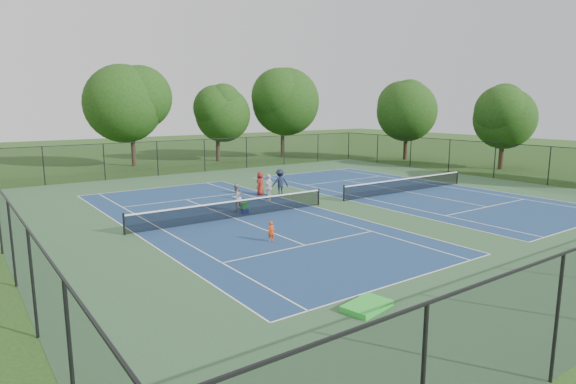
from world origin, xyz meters
TOP-DOWN VIEW (x-y plane):
  - ground at (0.00, 0.00)m, footprint 140.00×140.00m
  - court_pad at (0.00, 0.00)m, footprint 36.00×36.00m
  - tennis_court_left at (-7.00, 0.00)m, footprint 12.00×23.83m
  - tennis_court_right at (7.00, 0.00)m, footprint 12.00×23.83m
  - perimeter_fence at (0.00, 0.00)m, footprint 36.08×36.08m
  - tree_back_b at (-4.00, 26.00)m, footprint 7.60×7.60m
  - tree_back_c at (5.00, 25.00)m, footprint 6.00×6.00m
  - tree_back_d at (13.00, 24.00)m, footprint 7.80×7.80m
  - tree_side_e at (23.00, 14.00)m, footprint 6.60×6.60m
  - tree_side_f at (24.00, 3.00)m, footprint 5.80×5.80m
  - child_player at (-7.87, -5.01)m, footprint 0.38×0.28m
  - instructor at (-5.96, 1.57)m, footprint 0.91×0.80m
  - bystander_a at (-2.84, 2.86)m, footprint 1.10×0.95m
  - bystander_b at (-1.15, 4.03)m, footprint 1.32×0.97m
  - bystander_c at (-2.14, 4.98)m, footprint 0.93×0.86m
  - ball_crate at (-5.96, 0.60)m, footprint 0.37×0.33m
  - ball_hopper at (-5.96, 0.60)m, footprint 0.34×0.28m
  - green_tarp at (-9.55, -12.79)m, footprint 1.68×1.24m

SIDE VIEW (x-z plane):
  - ground at x=0.00m, z-range 0.00..0.00m
  - court_pad at x=0.00m, z-range 0.00..0.01m
  - green_tarp at x=-9.55m, z-range 0.01..0.18m
  - tennis_court_left at x=-7.00m, z-range -0.44..0.63m
  - tennis_court_right at x=7.00m, z-range -0.44..0.63m
  - ball_crate at x=-5.96m, z-range 0.00..0.30m
  - child_player at x=-7.87m, z-range 0.00..0.94m
  - ball_hopper at x=-5.96m, z-range 0.30..0.66m
  - instructor at x=-5.96m, z-range 0.00..1.58m
  - bystander_c at x=-2.14m, z-range 0.00..1.60m
  - bystander_a at x=-2.84m, z-range 0.00..1.77m
  - bystander_b at x=-1.15m, z-range 0.00..1.82m
  - perimeter_fence at x=0.00m, z-range 0.09..3.11m
  - tree_side_f at x=24.00m, z-range 1.19..9.31m
  - tree_back_c at x=5.00m, z-range 1.28..9.68m
  - tree_side_e at x=23.00m, z-range 1.37..10.25m
  - tree_back_b at x=-4.00m, z-range 1.58..11.61m
  - tree_back_d at x=13.00m, z-range 1.64..12.01m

